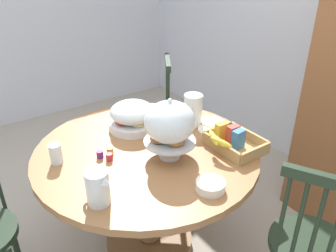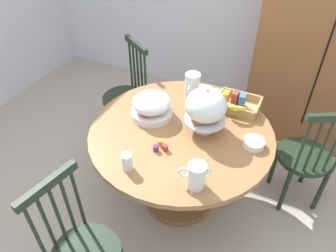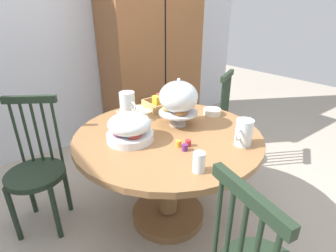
{
  "view_description": "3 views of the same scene",
  "coord_description": "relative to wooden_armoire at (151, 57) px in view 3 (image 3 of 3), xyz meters",
  "views": [
    {
      "loc": [
        1.37,
        -0.68,
        1.76
      ],
      "look_at": [
        -0.05,
        0.31,
        0.84
      ],
      "focal_mm": 36.57,
      "sensor_mm": 36.0,
      "label": 1
    },
    {
      "loc": [
        0.59,
        -1.4,
        2.17
      ],
      "look_at": [
        -0.15,
        0.16,
        0.74
      ],
      "focal_mm": 34.46,
      "sensor_mm": 36.0,
      "label": 2
    },
    {
      "loc": [
        -1.0,
        -1.11,
        1.51
      ],
      "look_at": [
        -0.05,
        0.16,
        0.79
      ],
      "focal_mm": 27.69,
      "sensor_mm": 36.0,
      "label": 3
    }
  ],
  "objects": [
    {
      "name": "fruit_platter_covered",
      "position": [
        -1.02,
        -1.28,
        -0.16
      ],
      "size": [
        0.3,
        0.3,
        0.18
      ],
      "color": "silver",
      "rests_on": "dining_table"
    },
    {
      "name": "wooden_armoire",
      "position": [
        0.0,
        0.0,
        0.0
      ],
      "size": [
        1.18,
        0.6,
        1.96
      ],
      "color": "brown",
      "rests_on": "ground_plane"
    },
    {
      "name": "jam_jar_strawberry",
      "position": [
        -0.78,
        -1.57,
        -0.22
      ],
      "size": [
        0.04,
        0.04,
        0.04
      ],
      "primitive_type": "cylinder",
      "color": "#B7282D",
      "rests_on": "dining_table"
    },
    {
      "name": "china_plate_large",
      "position": [
        -0.7,
        -0.87,
        -0.24
      ],
      "size": [
        0.22,
        0.22,
        0.01
      ],
      "primitive_type": "cylinder",
      "color": "white",
      "rests_on": "dining_table"
    },
    {
      "name": "windsor_chair_facing_door",
      "position": [
        -1.54,
        -0.82,
        -0.53
      ],
      "size": [
        0.46,
        0.46,
        0.97
      ],
      "color": "#1E2D1E",
      "rests_on": "ground_plane"
    },
    {
      "name": "ground_plane",
      "position": [
        -0.71,
        -1.5,
        -0.98
      ],
      "size": [
        10.0,
        10.0,
        0.0
      ],
      "primitive_type": "plane",
      "color": "#A89E8E"
    },
    {
      "name": "dinner_fork",
      "position": [
        -0.87,
        -0.85,
        -0.24
      ],
      "size": [
        0.04,
        0.17,
        0.01
      ],
      "primitive_type": "cube",
      "rotation": [
        0.0,
        0.0,
        7.72
      ],
      "color": "silver",
      "rests_on": "dining_table"
    },
    {
      "name": "jam_jar_apricot",
      "position": [
        -0.83,
        -1.54,
        -0.22
      ],
      "size": [
        0.04,
        0.04,
        0.04
      ],
      "primitive_type": "cylinder",
      "color": "orange",
      "rests_on": "dining_table"
    },
    {
      "name": "table_knife",
      "position": [
        -0.84,
        -0.86,
        -0.24
      ],
      "size": [
        0.04,
        0.17,
        0.01
      ],
      "primitive_type": "cube",
      "rotation": [
        0.0,
        0.0,
        7.72
      ],
      "color": "silver",
      "rests_on": "dining_table"
    },
    {
      "name": "jam_jar_grape",
      "position": [
        -0.83,
        -1.6,
        -0.22
      ],
      "size": [
        0.04,
        0.04,
        0.04
      ],
      "primitive_type": "cylinder",
      "color": "#5B2366",
      "rests_on": "dining_table"
    },
    {
      "name": "dining_table",
      "position": [
        -0.76,
        -1.34,
        -0.44
      ],
      "size": [
        1.26,
        1.26,
        0.74
      ],
      "color": "olive",
      "rests_on": "ground_plane"
    },
    {
      "name": "orange_juice_pitcher",
      "position": [
        -0.85,
        -0.94,
        -0.15
      ],
      "size": [
        0.12,
        0.2,
        0.2
      ],
      "color": "silver",
      "rests_on": "dining_table"
    },
    {
      "name": "cereal_bowl",
      "position": [
        -0.28,
        -1.29,
        -0.22
      ],
      "size": [
        0.14,
        0.14,
        0.04
      ],
      "primitive_type": "cylinder",
      "color": "white",
      "rests_on": "dining_table"
    },
    {
      "name": "china_plate_small",
      "position": [
        -0.78,
        -0.84,
        -0.23
      ],
      "size": [
        0.15,
        0.15,
        0.01
      ],
      "primitive_type": "cylinder",
      "color": "white",
      "rests_on": "china_plate_large"
    },
    {
      "name": "pastry_stand_with_dome",
      "position": [
        -0.62,
        -1.28,
        -0.05
      ],
      "size": [
        0.28,
        0.28,
        0.34
      ],
      "color": "silver",
      "rests_on": "dining_table"
    },
    {
      "name": "windsor_chair_by_cabinet",
      "position": [
        0.08,
        -0.93,
        -0.53
      ],
      "size": [
        0.45,
        0.45,
        0.97
      ],
      "color": "#1E2D1E",
      "rests_on": "ground_plane"
    },
    {
      "name": "cereal_basket",
      "position": [
        -0.5,
        -0.94,
        -0.2
      ],
      "size": [
        0.32,
        0.3,
        0.12
      ],
      "color": "tan",
      "rests_on": "dining_table"
    },
    {
      "name": "drinking_glass",
      "position": [
        -0.91,
        -1.8,
        -0.19
      ],
      "size": [
        0.06,
        0.06,
        0.11
      ],
      "primitive_type": "cylinder",
      "color": "silver",
      "rests_on": "dining_table"
    },
    {
      "name": "milk_pitcher",
      "position": [
        -0.49,
        -1.75,
        -0.17
      ],
      "size": [
        0.19,
        0.11,
        0.17
      ],
      "color": "silver",
      "rests_on": "dining_table"
    },
    {
      "name": "soup_spoon",
      "position": [
        -0.56,
        -0.89,
        -0.24
      ],
      "size": [
        0.04,
        0.17,
        0.01
      ],
      "primitive_type": "cube",
      "rotation": [
        0.0,
        0.0,
        7.72
      ],
      "color": "silver",
      "rests_on": "dining_table"
    },
    {
      "name": "wall_back",
      "position": [
        -0.71,
        0.33,
        0.32
      ],
      "size": [
        4.8,
        0.06,
        2.6
      ],
      "primitive_type": "cube",
      "color": "silver",
      "rests_on": "ground_plane"
    }
  ]
}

